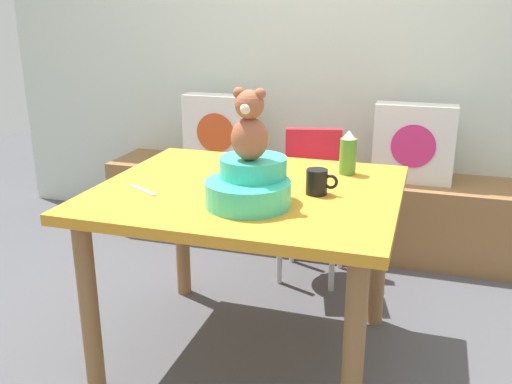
% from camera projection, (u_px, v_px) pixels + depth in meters
% --- Properties ---
extents(ground_plane, '(8.00, 8.00, 0.00)m').
position_uv_depth(ground_plane, '(249.00, 352.00, 2.40)').
color(ground_plane, '#4C4C51').
extents(back_wall, '(4.40, 0.10, 2.60)m').
position_uv_depth(back_wall, '(327.00, 26.00, 3.37)').
color(back_wall, silver).
rests_on(back_wall, ground_plane).
extents(window_bench, '(2.60, 0.44, 0.46)m').
position_uv_depth(window_bench, '(312.00, 208.00, 3.46)').
color(window_bench, olive).
rests_on(window_bench, ground_plane).
extents(pillow_floral_left, '(0.44, 0.15, 0.44)m').
position_uv_depth(pillow_floral_left, '(220.00, 131.00, 3.47)').
color(pillow_floral_left, white).
rests_on(pillow_floral_left, window_bench).
extents(pillow_floral_right, '(0.44, 0.15, 0.44)m').
position_uv_depth(pillow_floral_right, '(414.00, 144.00, 3.14)').
color(pillow_floral_right, white).
rests_on(pillow_floral_right, window_bench).
extents(dining_table, '(1.15, 0.99, 0.74)m').
position_uv_depth(dining_table, '(248.00, 213.00, 2.21)').
color(dining_table, orange).
rests_on(dining_table, ground_plane).
extents(highchair, '(0.39, 0.50, 0.79)m').
position_uv_depth(highchair, '(313.00, 184.00, 2.95)').
color(highchair, red).
rests_on(highchair, ground_plane).
extents(infant_seat_teal, '(0.30, 0.33, 0.16)m').
position_uv_depth(infant_seat_teal, '(250.00, 184.00, 1.97)').
color(infant_seat_teal, '#38C6A3').
rests_on(infant_seat_teal, dining_table).
extents(teddy_bear, '(0.13, 0.12, 0.25)m').
position_uv_depth(teddy_bear, '(249.00, 127.00, 1.90)').
color(teddy_bear, '#A2593C').
rests_on(teddy_bear, infant_seat_teal).
extents(ketchup_bottle, '(0.07, 0.07, 0.18)m').
position_uv_depth(ketchup_bottle, '(348.00, 154.00, 2.33)').
color(ketchup_bottle, '#4C8C33').
rests_on(ketchup_bottle, dining_table).
extents(coffee_mug, '(0.12, 0.08, 0.09)m').
position_uv_depth(coffee_mug, '(318.00, 182.00, 2.08)').
color(coffee_mug, black).
rests_on(coffee_mug, dining_table).
extents(dinner_plate_near, '(0.20, 0.20, 0.01)m').
position_uv_depth(dinner_plate_near, '(241.00, 164.00, 2.47)').
color(dinner_plate_near, white).
rests_on(dinner_plate_near, dining_table).
extents(cell_phone, '(0.12, 0.16, 0.01)m').
position_uv_depth(cell_phone, '(227.00, 183.00, 2.21)').
color(cell_phone, black).
rests_on(cell_phone, dining_table).
extents(table_fork, '(0.15, 0.10, 0.01)m').
position_uv_depth(table_fork, '(142.00, 190.00, 2.13)').
color(table_fork, silver).
rests_on(table_fork, dining_table).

